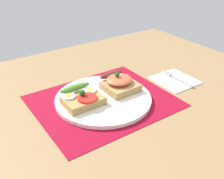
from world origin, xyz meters
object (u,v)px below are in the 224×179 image
at_px(sandwich_egg_tomato, 82,98).
at_px(sandwich_salmon, 119,83).
at_px(napkin, 175,80).
at_px(fork, 176,78).
at_px(plate, 103,99).

xyz_separation_m(sandwich_egg_tomato, sandwich_salmon, (0.13, 0.01, 0.00)).
xyz_separation_m(sandwich_egg_tomato, napkin, (0.33, -0.03, -0.03)).
relative_size(sandwich_egg_tomato, sandwich_salmon, 1.00).
bearing_deg(sandwich_egg_tomato, sandwich_salmon, 2.37).
relative_size(sandwich_egg_tomato, fork, 0.78).
bearing_deg(sandwich_salmon, sandwich_egg_tomato, -177.63).
xyz_separation_m(plate, fork, (0.27, -0.02, -0.00)).
height_order(sandwich_salmon, fork, sandwich_salmon).
distance_m(plate, sandwich_salmon, 0.07).
height_order(napkin, fork, fork).
height_order(plate, sandwich_salmon, sandwich_salmon).
distance_m(sandwich_egg_tomato, sandwich_salmon, 0.13).
height_order(sandwich_egg_tomato, fork, sandwich_egg_tomato).
bearing_deg(napkin, fork, 24.26).
distance_m(plate, fork, 0.27).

